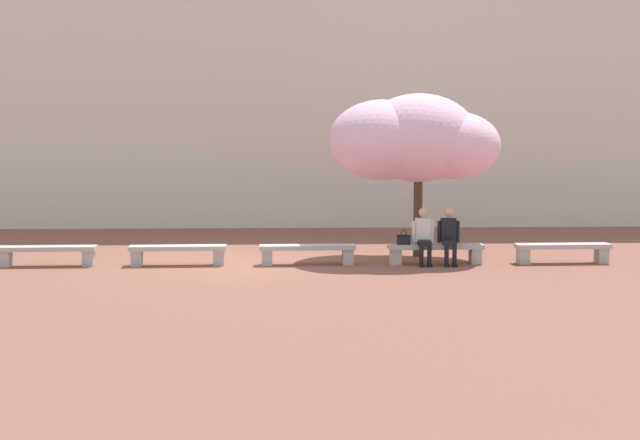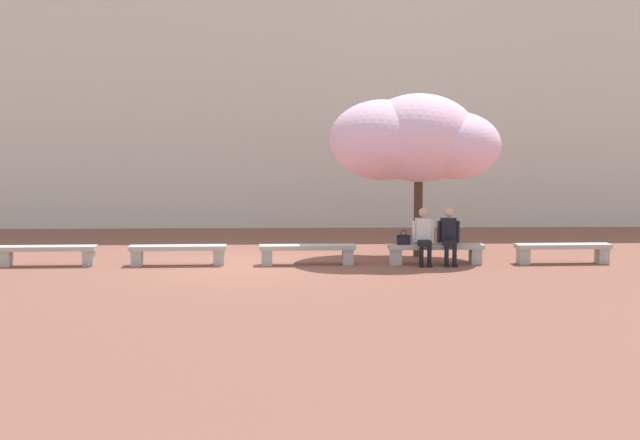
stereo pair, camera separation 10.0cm
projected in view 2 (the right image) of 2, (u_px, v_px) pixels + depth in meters
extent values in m
plane|color=brown|center=(243.00, 265.00, 20.26)|extent=(100.00, 100.00, 0.00)
cube|color=beige|center=(258.00, 92.00, 29.06)|extent=(33.76, 4.00, 8.48)
cube|color=#ADA89E|center=(47.00, 248.00, 20.08)|extent=(2.20, 0.48, 0.10)
cube|color=#ADA89E|center=(6.00, 258.00, 20.05)|extent=(0.25, 0.35, 0.35)
cube|color=#ADA89E|center=(89.00, 258.00, 20.16)|extent=(0.25, 0.35, 0.35)
cube|color=#ADA89E|center=(178.00, 248.00, 20.17)|extent=(2.20, 0.48, 0.10)
cube|color=#ADA89E|center=(137.00, 258.00, 20.14)|extent=(0.25, 0.35, 0.35)
cube|color=#ADA89E|center=(219.00, 257.00, 20.25)|extent=(0.25, 0.35, 0.35)
cube|color=#ADA89E|center=(307.00, 247.00, 20.26)|extent=(2.20, 0.48, 0.10)
cube|color=#ADA89E|center=(267.00, 257.00, 20.23)|extent=(0.25, 0.35, 0.35)
cube|color=#ADA89E|center=(348.00, 257.00, 20.34)|extent=(0.25, 0.35, 0.35)
cube|color=#ADA89E|center=(436.00, 247.00, 20.35)|extent=(2.20, 0.48, 0.10)
cube|color=#ADA89E|center=(396.00, 257.00, 20.32)|extent=(0.25, 0.35, 0.35)
cube|color=#ADA89E|center=(475.00, 256.00, 20.43)|extent=(0.25, 0.35, 0.35)
cube|color=#ADA89E|center=(563.00, 246.00, 20.44)|extent=(2.20, 0.48, 0.10)
cube|color=#ADA89E|center=(523.00, 256.00, 20.41)|extent=(0.25, 0.35, 0.35)
cube|color=#ADA89E|center=(602.00, 255.00, 20.52)|extent=(0.25, 0.35, 0.35)
cube|color=black|center=(422.00, 266.00, 19.96)|extent=(0.10, 0.22, 0.06)
cylinder|color=black|center=(421.00, 256.00, 20.00)|extent=(0.10, 0.10, 0.42)
cube|color=black|center=(430.00, 266.00, 19.96)|extent=(0.10, 0.22, 0.06)
cylinder|color=black|center=(429.00, 256.00, 20.00)|extent=(0.10, 0.10, 0.42)
cube|color=black|center=(424.00, 243.00, 20.15)|extent=(0.28, 0.40, 0.12)
cube|color=silver|center=(423.00, 230.00, 20.34)|extent=(0.34, 0.22, 0.54)
sphere|color=tan|center=(423.00, 212.00, 20.30)|extent=(0.21, 0.21, 0.21)
cylinder|color=silver|center=(414.00, 232.00, 20.32)|extent=(0.09, 0.09, 0.50)
cylinder|color=silver|center=(432.00, 232.00, 20.33)|extent=(0.09, 0.09, 0.50)
cube|color=black|center=(447.00, 265.00, 19.98)|extent=(0.11, 0.22, 0.06)
cylinder|color=black|center=(447.00, 256.00, 20.02)|extent=(0.10, 0.10, 0.42)
cube|color=black|center=(455.00, 265.00, 19.98)|extent=(0.11, 0.22, 0.06)
cylinder|color=black|center=(454.00, 256.00, 20.02)|extent=(0.10, 0.10, 0.42)
cube|color=black|center=(450.00, 243.00, 20.17)|extent=(0.29, 0.41, 0.12)
cube|color=black|center=(448.00, 230.00, 20.36)|extent=(0.35, 0.23, 0.54)
sphere|color=tan|center=(449.00, 212.00, 20.32)|extent=(0.21, 0.21, 0.21)
cylinder|color=black|center=(439.00, 232.00, 20.34)|extent=(0.09, 0.09, 0.50)
cylinder|color=black|center=(458.00, 232.00, 20.34)|extent=(0.09, 0.09, 0.50)
cube|color=black|center=(404.00, 240.00, 20.31)|extent=(0.30, 0.14, 0.22)
cube|color=black|center=(404.00, 236.00, 20.29)|extent=(0.30, 0.15, 0.04)
torus|color=black|center=(404.00, 233.00, 20.29)|extent=(0.14, 0.02, 0.14)
cylinder|color=#473323|center=(418.00, 219.00, 21.52)|extent=(0.21, 0.21, 1.80)
ellipsoid|color=#EFB7D1|center=(419.00, 138.00, 21.31)|extent=(2.82, 2.73, 2.11)
ellipsoid|color=#EFB7D1|center=(383.00, 140.00, 21.37)|extent=(2.57, 2.75, 1.93)
ellipsoid|color=#EFB7D1|center=(456.00, 145.00, 21.25)|extent=(2.15, 2.29, 1.61)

